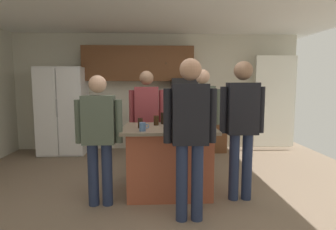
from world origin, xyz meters
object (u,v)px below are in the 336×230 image
(person_guest_by_door, at_px, (242,121))
(person_elder_center, at_px, (99,132))
(refrigerator, at_px, (63,111))
(microwave_over_range, at_px, (184,86))
(glass_dark_ale, at_px, (140,123))
(mug_blue_stoneware, at_px, (143,127))
(person_guest_right, at_px, (202,115))
(glass_pilsner, at_px, (156,120))
(kitchen_island, at_px, (169,160))
(person_guest_left, at_px, (190,128))
(glass_stout_tall, at_px, (163,118))
(serving_tray, at_px, (180,125))
(person_host_foreground, at_px, (147,116))

(person_guest_by_door, distance_m, person_elder_center, 1.79)
(refrigerator, xyz_separation_m, person_guest_by_door, (3.06, -2.55, 0.12))
(microwave_over_range, xyz_separation_m, glass_dark_ale, (-0.83, -2.47, -0.46))
(glass_dark_ale, distance_m, mug_blue_stoneware, 0.24)
(person_guest_right, xyz_separation_m, glass_pilsner, (-0.73, -0.49, -0.01))
(microwave_over_range, height_order, glass_pilsner, microwave_over_range)
(person_elder_center, bearing_deg, glass_dark_ale, 8.58)
(person_guest_by_door, relative_size, mug_blue_stoneware, 14.53)
(microwave_over_range, height_order, kitchen_island, microwave_over_range)
(microwave_over_range, xyz_separation_m, mug_blue_stoneware, (-0.79, -2.71, -0.47))
(person_guest_left, relative_size, glass_pilsner, 12.90)
(microwave_over_range, height_order, mug_blue_stoneware, microwave_over_range)
(glass_pilsner, bearing_deg, microwave_over_range, 74.45)
(microwave_over_range, xyz_separation_m, glass_stout_tall, (-0.52, -2.13, -0.44))
(microwave_over_range, relative_size, glass_pilsner, 4.08)
(kitchen_island, distance_m, serving_tray, 0.50)
(refrigerator, xyz_separation_m, kitchen_island, (2.15, -2.29, -0.45))
(glass_stout_tall, relative_size, serving_tray, 0.38)
(kitchen_island, relative_size, glass_dark_ale, 9.37)
(kitchen_island, distance_m, person_guest_left, 0.99)
(microwave_over_range, bearing_deg, kitchen_island, -100.62)
(microwave_over_range, bearing_deg, glass_dark_ale, -108.66)
(glass_pilsner, distance_m, mug_blue_stoneware, 0.49)
(person_guest_by_door, bearing_deg, microwave_over_range, -64.20)
(glass_pilsner, distance_m, serving_tray, 0.36)
(person_guest_left, height_order, serving_tray, person_guest_left)
(glass_pilsner, distance_m, glass_stout_tall, 0.15)
(person_guest_left, bearing_deg, microwave_over_range, -18.02)
(person_host_foreground, bearing_deg, glass_pilsner, -8.91)
(microwave_over_range, distance_m, glass_dark_ale, 2.65)
(refrigerator, height_order, microwave_over_range, refrigerator)
(microwave_over_range, relative_size, kitchen_island, 0.45)
(person_guest_by_door, xyz_separation_m, glass_stout_tall, (-0.98, 0.54, -0.03))
(person_elder_center, bearing_deg, glass_stout_tall, 16.35)
(person_guest_by_door, bearing_deg, kitchen_island, -0.00)
(person_host_foreground, relative_size, glass_dark_ale, 12.95)
(person_elder_center, bearing_deg, person_host_foreground, 41.68)
(person_guest_left, bearing_deg, refrigerator, 23.91)
(glass_dark_ale, bearing_deg, serving_tray, 8.67)
(kitchen_island, bearing_deg, person_guest_left, -76.74)
(glass_pilsner, relative_size, serving_tray, 0.31)
(person_elder_center, distance_m, mug_blue_stoneware, 0.53)
(kitchen_island, relative_size, glass_pilsner, 8.98)
(kitchen_island, bearing_deg, glass_stout_tall, 104.25)
(refrigerator, relative_size, person_elder_center, 1.14)
(person_host_foreground, bearing_deg, microwave_over_range, 131.93)
(person_host_foreground, xyz_separation_m, glass_dark_ale, (-0.06, -0.82, 0.00))
(refrigerator, distance_m, serving_tray, 3.23)
(glass_pilsner, bearing_deg, kitchen_island, -43.66)
(refrigerator, bearing_deg, glass_stout_tall, -44.07)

